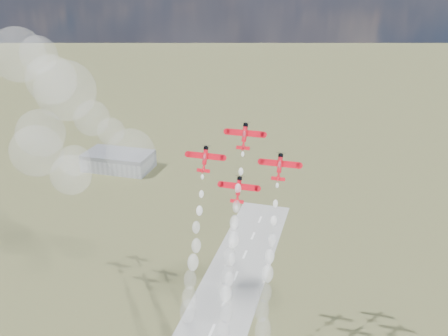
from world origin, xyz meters
TOP-DOWN VIEW (x-y plane):
  - hangar at (-120.00, 180.00)m, footprint 50.00×28.00m
  - plane_lead at (13.83, 24.53)m, footprint 12.65×6.16m
  - plane_left at (1.17, 20.81)m, footprint 12.65×6.16m
  - plane_right at (26.48, 20.81)m, footprint 12.65×6.16m
  - plane_slot at (13.83, 17.09)m, footprint 12.65×6.16m
  - smoke_trail_lead at (13.54, 6.48)m, footprint 5.14×22.96m
  - smoke_trail_left at (1.20, 3.02)m, footprint 5.14×21.75m
  - smoke_trail_right at (26.55, 2.70)m, footprint 5.96×22.57m
  - smoke_trail_slot at (13.70, -1.05)m, footprint 5.74×22.91m
  - drifted_smoke_cloud at (-58.08, 27.54)m, footprint 61.02×38.41m

SIDE VIEW (x-z plane):
  - hangar at x=-120.00m, z-range 0.00..13.00m
  - smoke_trail_slot at x=13.70m, z-range 12.38..56.48m
  - smoke_trail_right at x=26.55m, z-range 19.65..64.84m
  - smoke_trail_left at x=1.20m, z-range 20.42..64.65m
  - smoke_trail_lead at x=13.54m, z-range 28.10..72.99m
  - plane_slot at x=13.83m, z-range 68.98..77.45m
  - plane_left at x=1.17m, z-range 77.02..85.49m
  - plane_right at x=26.48m, z-range 77.02..85.49m
  - plane_lead at x=13.83m, z-range 85.06..93.53m
  - drifted_smoke_cloud at x=-58.08m, z-range 60.56..118.37m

